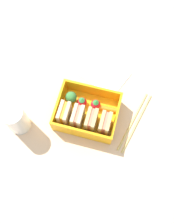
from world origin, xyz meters
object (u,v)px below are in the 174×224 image
(sandwich_left, at_px, (105,124))
(sandwich_center, at_px, (78,117))
(strawberry_left, at_px, (96,104))
(broccoli_floret, at_px, (71,97))
(sandwich_center_right, at_px, (64,114))
(sandwich_center_left, at_px, (91,120))
(drinking_glass, at_px, (16,119))
(carrot_stick_far_left, at_px, (108,109))
(folded_napkin, at_px, (102,72))
(strawberry_far_left, at_px, (82,102))
(chopstick_pair, at_px, (135,122))

(sandwich_left, bearing_deg, sandwich_center, 0.00)
(strawberry_left, bearing_deg, broccoli_floret, 0.64)
(sandwich_center, height_order, sandwich_center_right, same)
(sandwich_center_left, xyz_separation_m, broccoli_floret, (0.07, -0.05, -0.01))
(drinking_glass, bearing_deg, sandwich_center, -162.37)
(carrot_stick_far_left, xyz_separation_m, folded_napkin, (0.05, -0.12, -0.02))
(sandwich_center_left, height_order, sandwich_center, same)
(broccoli_floret, bearing_deg, strawberry_left, -179.36)
(sandwich_center_left, bearing_deg, sandwich_center, 0.00)
(sandwich_center_right, distance_m, folded_napkin, 0.19)
(strawberry_far_left, bearing_deg, chopstick_pair, 175.95)
(sandwich_center_right, height_order, strawberry_left, sandwich_center_right)
(broccoli_floret, xyz_separation_m, folded_napkin, (-0.06, -0.12, -0.03))
(sandwich_center, height_order, broccoli_floret, sandwich_center)
(sandwich_left, height_order, strawberry_far_left, sandwich_left)
(sandwich_center_left, xyz_separation_m, folded_napkin, (0.01, -0.17, -0.04))
(sandwich_center_left, xyz_separation_m, carrot_stick_far_left, (-0.04, -0.05, -0.02))
(sandwich_center_right, relative_size, strawberry_far_left, 1.86)
(sandwich_left, relative_size, sandwich_center_left, 1.00)
(broccoli_floret, relative_size, folded_napkin, 0.28)
(carrot_stick_far_left, height_order, chopstick_pair, carrot_stick_far_left)
(sandwich_center, bearing_deg, folded_napkin, -98.98)
(sandwich_center_right, relative_size, carrot_stick_far_left, 1.19)
(carrot_stick_far_left, relative_size, strawberry_left, 1.58)
(sandwich_center, distance_m, chopstick_pair, 0.16)
(sandwich_center_right, distance_m, strawberry_left, 0.09)
(sandwich_center_right, bearing_deg, strawberry_far_left, -123.86)
(sandwich_left, bearing_deg, sandwich_center_left, 0.00)
(carrot_stick_far_left, height_order, drinking_glass, drinking_glass)
(folded_napkin, bearing_deg, carrot_stick_far_left, 110.83)
(broccoli_floret, bearing_deg, sandwich_center, 122.63)
(strawberry_left, height_order, broccoli_floret, broccoli_floret)
(strawberry_far_left, distance_m, folded_napkin, 0.13)
(sandwich_center_left, height_order, drinking_glass, drinking_glass)
(sandwich_center_left, height_order, sandwich_center_right, same)
(sandwich_left, distance_m, strawberry_far_left, 0.09)
(sandwich_center, relative_size, strawberry_left, 1.87)
(strawberry_far_left, height_order, drinking_glass, drinking_glass)
(strawberry_far_left, relative_size, chopstick_pair, 0.18)
(sandwich_left, height_order, sandwich_center_right, same)
(sandwich_center, relative_size, carrot_stick_far_left, 1.19)
(strawberry_far_left, distance_m, broccoli_floret, 0.03)
(sandwich_center_right, relative_size, chopstick_pair, 0.33)
(sandwich_center_left, bearing_deg, strawberry_left, -88.78)
(sandwich_left, relative_size, sandwich_center, 1.00)
(drinking_glass, xyz_separation_m, folded_napkin, (-0.18, -0.22, -0.05))
(sandwich_center, bearing_deg, sandwich_center_right, 0.00)
(sandwich_center_right, bearing_deg, carrot_stick_far_left, -154.37)
(strawberry_far_left, xyz_separation_m, folded_napkin, (-0.03, -0.12, -0.03))
(sandwich_left, relative_size, broccoli_floret, 1.52)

